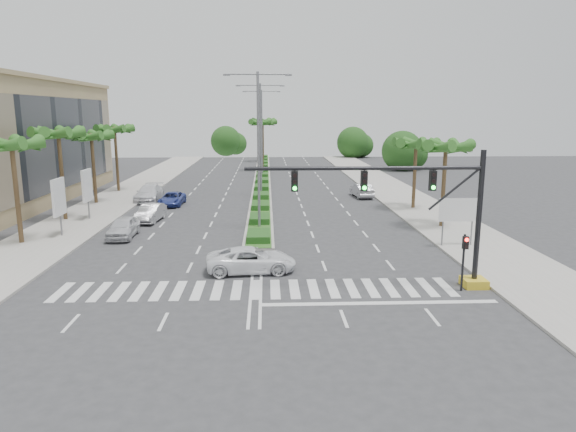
% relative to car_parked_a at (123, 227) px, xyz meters
% --- Properties ---
extents(ground, '(160.00, 160.00, 0.00)m').
position_rel_car_parked_a_xyz_m(ground, '(9.97, -11.77, -0.75)').
color(ground, '#333335').
rests_on(ground, ground).
extents(footpath_right, '(6.00, 120.00, 0.15)m').
position_rel_car_parked_a_xyz_m(footpath_right, '(25.17, 8.23, -0.68)').
color(footpath_right, gray).
rests_on(footpath_right, ground).
extents(footpath_left, '(6.00, 120.00, 0.15)m').
position_rel_car_parked_a_xyz_m(footpath_left, '(-5.23, 8.23, -0.68)').
color(footpath_left, gray).
rests_on(footpath_left, ground).
extents(median, '(2.20, 75.00, 0.20)m').
position_rel_car_parked_a_xyz_m(median, '(9.97, 33.23, -0.65)').
color(median, gray).
rests_on(median, ground).
extents(median_grass, '(1.80, 75.00, 0.04)m').
position_rel_car_parked_a_xyz_m(median_grass, '(9.97, 33.23, -0.53)').
color(median_grass, '#29521C').
rests_on(median_grass, median).
extents(signal_gantry, '(12.60, 1.20, 7.20)m').
position_rel_car_parked_a_xyz_m(signal_gantry, '(19.24, -11.77, 2.70)').
color(signal_gantry, gold).
rests_on(signal_gantry, ground).
extents(pedestrian_signal, '(0.28, 0.36, 3.00)m').
position_rel_car_parked_a_xyz_m(pedestrian_signal, '(20.57, -12.45, 1.29)').
color(pedestrian_signal, black).
rests_on(pedestrian_signal, ground).
extents(direction_sign, '(2.70, 0.11, 3.40)m').
position_rel_car_parked_a_xyz_m(direction_sign, '(23.47, -3.78, 1.70)').
color(direction_sign, slate).
rests_on(direction_sign, ground).
extents(billboard_near, '(0.18, 2.10, 4.35)m').
position_rel_car_parked_a_xyz_m(billboard_near, '(-4.53, 0.23, 2.21)').
color(billboard_near, slate).
rests_on(billboard_near, ground).
extents(billboard_far, '(0.18, 2.10, 4.35)m').
position_rel_car_parked_a_xyz_m(billboard_far, '(-4.53, 6.23, 2.21)').
color(billboard_far, slate).
rests_on(billboard_far, ground).
extents(palm_left_near, '(4.57, 4.68, 7.55)m').
position_rel_car_parked_a_xyz_m(palm_left_near, '(-6.53, -1.77, 5.94)').
color(palm_left_near, brown).
rests_on(palm_left_near, ground).
extents(palm_left_mid, '(4.57, 4.68, 7.95)m').
position_rel_car_parked_a_xyz_m(palm_left_mid, '(-6.53, 6.23, 6.32)').
color(palm_left_mid, brown).
rests_on(palm_left_mid, ground).
extents(palm_left_far, '(4.57, 4.68, 7.35)m').
position_rel_car_parked_a_xyz_m(palm_left_far, '(-6.53, 14.23, 5.74)').
color(palm_left_far, brown).
rests_on(palm_left_far, ground).
extents(palm_left_end, '(4.57, 4.68, 7.75)m').
position_rel_car_parked_a_xyz_m(palm_left_end, '(-6.53, 22.23, 6.13)').
color(palm_left_end, brown).
rests_on(palm_left_end, ground).
extents(palm_right_near, '(4.57, 4.68, 7.05)m').
position_rel_car_parked_a_xyz_m(palm_right_near, '(24.47, 2.23, 5.45)').
color(palm_right_near, brown).
rests_on(palm_right_near, ground).
extents(palm_right_far, '(4.57, 4.68, 6.75)m').
position_rel_car_parked_a_xyz_m(palm_right_far, '(24.47, 10.23, 5.16)').
color(palm_right_far, brown).
rests_on(palm_right_far, ground).
extents(palm_median_a, '(4.57, 4.68, 8.05)m').
position_rel_car_parked_a_xyz_m(palm_median_a, '(9.97, 43.23, 6.42)').
color(palm_median_a, brown).
rests_on(palm_median_a, ground).
extents(palm_median_b, '(4.57, 4.68, 8.05)m').
position_rel_car_parked_a_xyz_m(palm_median_b, '(9.97, 58.23, 6.42)').
color(palm_median_b, brown).
rests_on(palm_median_b, ground).
extents(streetlight_near, '(5.10, 0.25, 12.00)m').
position_rel_car_parked_a_xyz_m(streetlight_near, '(9.97, 2.23, 6.05)').
color(streetlight_near, slate).
rests_on(streetlight_near, ground).
extents(streetlight_mid, '(5.10, 0.25, 12.00)m').
position_rel_car_parked_a_xyz_m(streetlight_mid, '(9.97, 18.23, 6.05)').
color(streetlight_mid, slate).
rests_on(streetlight_mid, ground).
extents(streetlight_far, '(5.10, 0.25, 12.00)m').
position_rel_car_parked_a_xyz_m(streetlight_far, '(9.97, 34.23, 6.05)').
color(streetlight_far, slate).
rests_on(streetlight_far, ground).
extents(car_parked_a, '(1.86, 4.45, 1.51)m').
position_rel_car_parked_a_xyz_m(car_parked_a, '(0.00, 0.00, 0.00)').
color(car_parked_a, silver).
rests_on(car_parked_a, ground).
extents(car_parked_b, '(1.99, 4.55, 1.46)m').
position_rel_car_parked_a_xyz_m(car_parked_b, '(0.78, 5.62, -0.03)').
color(car_parked_b, '#A8A8AC').
rests_on(car_parked_b, ground).
extents(car_parked_c, '(2.24, 4.66, 1.28)m').
position_rel_car_parked_a_xyz_m(car_parked_c, '(1.22, 13.24, -0.11)').
color(car_parked_c, '#2F3F91').
rests_on(car_parked_c, ground).
extents(car_parked_d, '(2.39, 5.62, 1.62)m').
position_rel_car_parked_a_xyz_m(car_parked_d, '(-1.60, 15.84, 0.06)').
color(car_parked_d, silver).
rests_on(car_parked_d, ground).
extents(car_crossing, '(5.29, 2.73, 1.43)m').
position_rel_car_parked_a_xyz_m(car_crossing, '(9.65, -8.70, -0.04)').
color(car_crossing, white).
rests_on(car_crossing, ground).
extents(car_right, '(2.00, 4.65, 1.49)m').
position_rel_car_parked_a_xyz_m(car_right, '(20.85, 17.36, -0.01)').
color(car_right, '#9E9EA2').
rests_on(car_right, ground).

